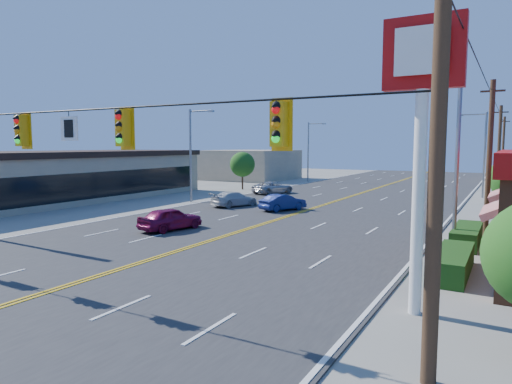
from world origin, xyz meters
The scene contains 18 objects.
ground centered at (0.00, 0.00, 0.00)m, with size 160.00×160.00×0.00m, color gray.
road centered at (0.00, 20.00, 0.03)m, with size 20.00×120.00×0.06m, color #2D2D30.
signal_span centered at (-0.12, 0.00, 4.89)m, with size 24.32×0.34×9.00m.
kfc_pylon centered at (11.00, 4.00, 6.04)m, with size 2.20×0.36×8.50m.
strip_mall centered at (-22.00, 18.00, 2.25)m, with size 10.40×26.40×4.40m.
streetlight_se centered at (10.79, 14.00, 4.51)m, with size 2.55×0.25×8.00m.
streetlight_ne centered at (10.79, 38.00, 4.51)m, with size 2.55×0.25×8.00m.
streetlight_sw centered at (-10.79, 22.00, 4.51)m, with size 2.55×0.25×8.00m.
streetlight_nw centered at (-10.79, 48.00, 4.51)m, with size 2.55×0.25×8.00m.
utility_pole_near centered at (12.20, 18.00, 4.20)m, with size 0.28×0.28×8.40m, color #47301E.
utility_pole_mid centered at (12.20, 36.00, 4.20)m, with size 0.28×0.28×8.40m, color #47301E.
utility_pole_far centered at (12.20, 54.00, 4.20)m, with size 0.28×0.28×8.40m, color #47301E.
tree_west centered at (-13.00, 34.00, 2.79)m, with size 2.80×2.80×4.20m.
bld_west_far centered at (-20.00, 48.00, 2.10)m, with size 11.00×12.00×4.20m, color tan.
car_magenta centered at (-3.76, 10.61, 0.66)m, with size 1.56×3.87×1.32m, color maroon.
car_blue centered at (-1.57, 20.91, 0.61)m, with size 1.29×3.71×1.22m, color navy.
car_white centered at (-6.01, 21.13, 0.59)m, with size 1.65×4.06×1.18m, color #BDBDBD.
car_silver centered at (-7.65, 31.14, 0.62)m, with size 2.05×4.44×1.23m, color #ADADB2.
Camera 1 is at (13.31, -9.63, 4.94)m, focal length 32.00 mm.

